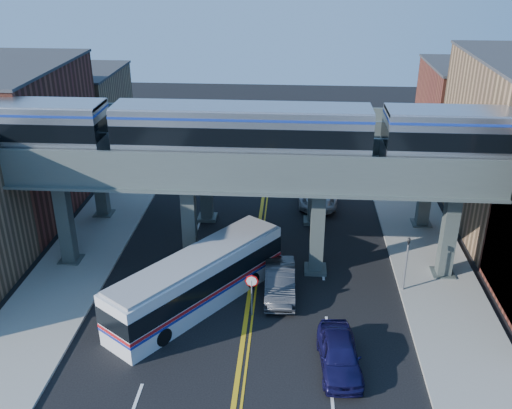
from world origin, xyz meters
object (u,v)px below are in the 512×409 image
Objects in this scene: transit_bus at (198,281)px; car_lane_c at (317,191)px; traffic_signal at (407,258)px; car_lane_b at (280,281)px; car_lane_d at (298,160)px; transit_train at (242,131)px; stop_sign at (252,288)px; car_lane_a at (339,354)px.

transit_bus is 1.77× the size of car_lane_c.
car_lane_c is at bearing 110.57° from traffic_signal.
car_lane_d reaches higher than car_lane_b.
transit_train is 9.03m from stop_sign.
transit_train is 7.65× the size of car_lane_d.
stop_sign reaches higher than car_lane_a.
stop_sign is at bearing -105.39° from car_lane_c.
stop_sign is 23.20m from car_lane_d.
traffic_signal is 7.58m from car_lane_b.
car_lane_a is 0.80× the size of car_lane_d.
car_lane_a is 7.05m from car_lane_b.
transit_bus is 2.33× the size of car_lane_a.
traffic_signal is at bearing -70.44° from car_lane_c.
stop_sign is 9.41m from traffic_signal.
car_lane_d is (-1.54, 7.17, -0.01)m from car_lane_c.
transit_train is at bearing 117.70° from car_lane_a.
car_lane_b is 0.84× the size of car_lane_d.
transit_bus is (-2.19, -4.13, -7.63)m from transit_train.
car_lane_a is (7.75, -4.91, -0.76)m from transit_bus.
car_lane_c is at bearing 87.69° from car_lane_a.
car_lane_d is at bearing 101.08° from car_lane_c.
transit_train reaches higher than stop_sign.
stop_sign is at bearing -125.22° from car_lane_b.
transit_train is 8.95m from transit_bus.
stop_sign is at bearing -79.28° from transit_train.
transit_train is 7.26× the size of car_lane_c.
transit_bus reaches higher than stop_sign.
stop_sign is at bearing -161.37° from traffic_signal.
stop_sign is at bearing -96.23° from car_lane_d.
car_lane_c is (-4.83, 12.87, -1.42)m from traffic_signal.
car_lane_d is at bearing 90.51° from car_lane_a.
traffic_signal reaches higher than stop_sign.
car_lane_d is at bearing 79.08° from transit_train.
transit_bus is at bearing -116.65° from car_lane_c.
stop_sign reaches higher than car_lane_c.
car_lane_c is at bearing -77.87° from car_lane_d.
stop_sign reaches higher than car_lane_b.
car_lane_c is (2.57, 13.60, 0.04)m from car_lane_b.
stop_sign is 0.64× the size of traffic_signal.
car_lane_b is at bearing 56.59° from stop_sign.
car_lane_c is 1.05× the size of car_lane_d.
car_lane_c is at bearing 77.49° from car_lane_b.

